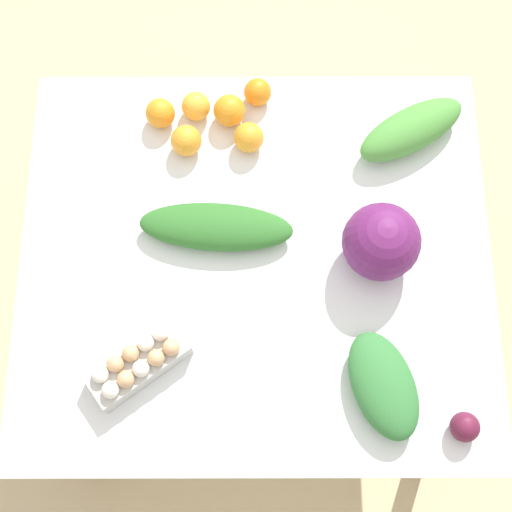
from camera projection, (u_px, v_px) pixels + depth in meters
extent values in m
plane|color=#C6B289|center=(256.00, 327.00, 2.40)|extent=(8.00, 8.00, 0.00)
cube|color=silver|center=(256.00, 261.00, 1.72)|extent=(1.13, 1.00, 0.03)
cylinder|color=olive|center=(419.00, 162.00, 2.21)|extent=(0.06, 0.06, 0.70)
cylinder|color=olive|center=(93.00, 162.00, 2.21)|extent=(0.06, 0.06, 0.70)
cylinder|color=olive|center=(443.00, 458.00, 1.93)|extent=(0.06, 0.06, 0.70)
cylinder|color=olive|center=(69.00, 458.00, 1.93)|extent=(0.06, 0.06, 0.70)
sphere|color=#601E5B|center=(382.00, 242.00, 1.62)|extent=(0.18, 0.18, 0.18)
cube|color=#B7B7B2|center=(139.00, 364.00, 1.59)|extent=(0.24, 0.21, 0.06)
sphere|color=white|center=(161.00, 332.00, 1.58)|extent=(0.04, 0.04, 0.04)
sphere|color=white|center=(146.00, 343.00, 1.57)|extent=(0.04, 0.04, 0.04)
sphere|color=tan|center=(131.00, 353.00, 1.56)|extent=(0.04, 0.04, 0.04)
sphere|color=tan|center=(116.00, 364.00, 1.55)|extent=(0.04, 0.04, 0.04)
sphere|color=white|center=(100.00, 375.00, 1.55)|extent=(0.04, 0.04, 0.04)
sphere|color=tan|center=(171.00, 347.00, 1.57)|extent=(0.04, 0.04, 0.04)
sphere|color=tan|center=(156.00, 358.00, 1.56)|extent=(0.04, 0.04, 0.04)
sphere|color=white|center=(141.00, 369.00, 1.55)|extent=(0.04, 0.04, 0.04)
sphere|color=tan|center=(126.00, 379.00, 1.54)|extent=(0.04, 0.04, 0.04)
sphere|color=white|center=(111.00, 390.00, 1.54)|extent=(0.04, 0.04, 0.04)
ellipsoid|color=#2D6B28|center=(217.00, 227.00, 1.69)|extent=(0.37, 0.14, 0.07)
ellipsoid|color=#4C933D|center=(411.00, 130.00, 1.77)|extent=(0.31, 0.24, 0.09)
ellipsoid|color=#337538|center=(384.00, 385.00, 1.57)|extent=(0.21, 0.28, 0.08)
sphere|color=#5B1933|center=(465.00, 427.00, 1.55)|extent=(0.07, 0.07, 0.07)
sphere|color=#F9A833|center=(196.00, 106.00, 1.80)|extent=(0.07, 0.07, 0.07)
sphere|color=orange|center=(161.00, 113.00, 1.79)|extent=(0.07, 0.07, 0.07)
sphere|color=orange|center=(249.00, 138.00, 1.77)|extent=(0.08, 0.08, 0.08)
sphere|color=orange|center=(186.00, 141.00, 1.76)|extent=(0.08, 0.08, 0.08)
sphere|color=orange|center=(230.00, 111.00, 1.79)|extent=(0.08, 0.08, 0.08)
sphere|color=orange|center=(258.00, 92.00, 1.81)|extent=(0.07, 0.07, 0.07)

